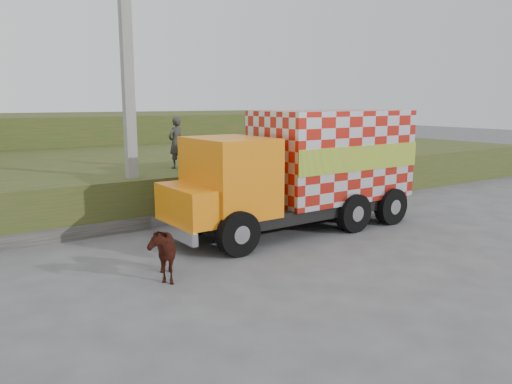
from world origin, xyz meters
TOP-DOWN VIEW (x-y plane):
  - ground at (0.00, 0.00)m, footprint 120.00×120.00m
  - embankment at (0.00, 10.00)m, footprint 40.00×12.00m
  - embankment_far at (0.00, 22.00)m, footprint 40.00×12.00m
  - retaining_strip at (-2.00, 4.20)m, footprint 16.00×0.50m
  - utility_pole at (-1.00, 4.60)m, footprint 1.20×0.30m
  - cargo_truck at (3.25, 1.61)m, footprint 7.90×2.89m
  - cow at (-2.11, -0.09)m, footprint 1.05×1.57m
  - pedestrian at (1.06, 5.92)m, footprint 0.75×0.64m

SIDE VIEW (x-z plane):
  - ground at x=0.00m, z-range 0.00..0.00m
  - retaining_strip at x=-2.00m, z-range 0.00..0.40m
  - cow at x=-2.11m, z-range 0.00..1.21m
  - embankment at x=0.00m, z-range 0.00..1.50m
  - embankment_far at x=0.00m, z-range 0.00..3.00m
  - cargo_truck at x=3.25m, z-range 0.05..3.55m
  - pedestrian at x=1.06m, z-range 1.50..3.25m
  - utility_pole at x=-1.00m, z-range 0.08..8.07m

